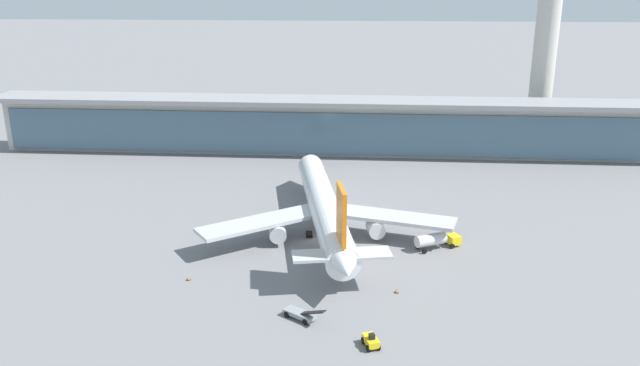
{
  "coord_description": "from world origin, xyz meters",
  "views": [
    {
      "loc": [
        8.83,
        -106.24,
        45.85
      ],
      "look_at": [
        0.0,
        10.5,
        7.49
      ],
      "focal_mm": 35.47,
      "sensor_mm": 36.0,
      "label": 1
    }
  ],
  "objects": [
    {
      "name": "ground_plane",
      "position": [
        0.0,
        0.0,
        0.0
      ],
      "size": [
        1200.0,
        1200.0,
        0.0
      ],
      "primitive_type": "plane",
      "color": "slate"
    },
    {
      "name": "airliner_on_stand",
      "position": [
        1.37,
        3.05,
        5.13
      ],
      "size": [
        46.26,
        60.89,
        16.29
      ],
      "color": "white",
      "rests_on": "ground"
    },
    {
      "name": "service_truck_near_nose_yellow",
      "position": [
        21.47,
        -2.42,
        1.71
      ],
      "size": [
        8.68,
        5.91,
        2.95
      ],
      "color": "yellow",
      "rests_on": "ground"
    },
    {
      "name": "service_truck_under_wing_grey",
      "position": [
        0.25,
        -28.25,
        0.81
      ],
      "size": [
        6.43,
        4.87,
        2.7
      ],
      "color": "gray",
      "rests_on": "ground"
    },
    {
      "name": "service_truck_mid_apron_yellow",
      "position": [
        10.04,
        -34.5,
        0.87
      ],
      "size": [
        2.59,
        3.27,
        2.05
      ],
      "color": "yellow",
      "rests_on": "ground"
    },
    {
      "name": "terminal_building",
      "position": [
        0.0,
        59.59,
        7.87
      ],
      "size": [
        183.6,
        12.8,
        15.2
      ],
      "color": "beige",
      "rests_on": "ground"
    },
    {
      "name": "control_tower",
      "position": [
        57.77,
        76.03,
        37.89
      ],
      "size": [
        12.0,
        12.0,
        69.42
      ],
      "color": "beige",
      "rests_on": "ground"
    },
    {
      "name": "safety_cone_alpha",
      "position": [
        4.13,
        -14.25,
        0.32
      ],
      "size": [
        0.62,
        0.62,
        0.7
      ],
      "color": "orange",
      "rests_on": "ground"
    },
    {
      "name": "safety_cone_bravo",
      "position": [
        13.95,
        -19.4,
        0.32
      ],
      "size": [
        0.62,
        0.62,
        0.7
      ],
      "color": "orange",
      "rests_on": "ground"
    },
    {
      "name": "safety_cone_charlie",
      "position": [
        -18.84,
        -17.68,
        0.32
      ],
      "size": [
        0.62,
        0.62,
        0.7
      ],
      "color": "orange",
      "rests_on": "ground"
    }
  ]
}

